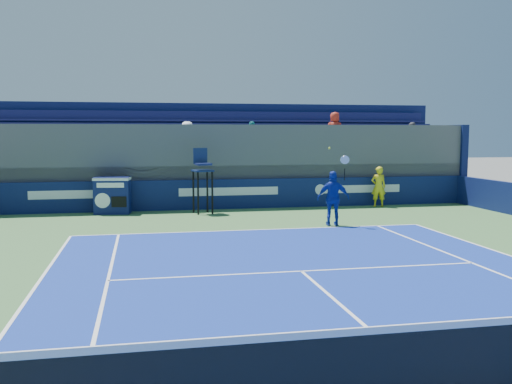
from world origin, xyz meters
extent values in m
imported|color=yellow|center=(6.15, 16.52, 0.84)|extent=(0.67, 0.51, 1.66)
cube|color=white|center=(0.00, 11.88, 0.02)|extent=(10.97, 0.07, 0.00)
cube|color=white|center=(0.00, 6.40, 0.02)|extent=(8.23, 0.07, 0.00)
cube|color=black|center=(0.00, 0.00, 0.50)|extent=(11.57, 0.02, 0.92)
cube|color=white|center=(0.00, 0.00, 0.98)|extent=(11.57, 0.03, 0.08)
cube|color=#0C1747|center=(0.00, 17.10, 0.60)|extent=(20.40, 0.20, 1.20)
cube|color=white|center=(-6.00, 17.00, 0.72)|extent=(3.20, 0.01, 0.32)
cube|color=white|center=(0.00, 17.00, 0.72)|extent=(4.00, 0.01, 0.32)
cube|color=white|center=(5.50, 17.00, 0.72)|extent=(3.60, 0.01, 0.32)
cylinder|color=white|center=(3.80, 16.99, 0.72)|extent=(0.44, 0.01, 0.44)
cube|color=#0F184F|center=(-4.50, 16.56, 0.70)|extent=(1.38, 0.87, 1.40)
cube|color=white|center=(-4.50, 16.56, 1.33)|extent=(1.41, 0.90, 0.10)
cylinder|color=white|center=(-4.85, 16.25, 0.55)|extent=(0.56, 0.10, 0.56)
cube|color=black|center=(-4.26, 16.16, 0.50)|extent=(0.55, 0.10, 0.40)
cube|color=white|center=(-4.55, 16.21, 1.12)|extent=(0.99, 0.15, 0.18)
cylinder|color=black|center=(-1.37, 15.62, 0.80)|extent=(0.08, 0.08, 1.60)
cylinder|color=black|center=(-0.82, 15.75, 0.80)|extent=(0.08, 0.08, 1.60)
cylinder|color=black|center=(-1.50, 16.17, 0.80)|extent=(0.08, 0.08, 1.60)
cylinder|color=black|center=(-0.95, 16.29, 0.80)|extent=(0.08, 0.08, 1.60)
cube|color=#0F1D4C|center=(-1.16, 15.96, 1.63)|extent=(0.84, 0.84, 0.06)
cube|color=#151D52|center=(-1.14, 15.86, 1.88)|extent=(0.64, 0.56, 0.08)
cube|color=#132148|center=(-1.22, 16.21, 2.18)|extent=(0.55, 0.18, 0.60)
imported|color=#13299C|center=(2.74, 12.27, 0.91)|extent=(1.12, 0.66, 1.79)
cylinder|color=black|center=(3.05, 12.12, 1.70)|extent=(0.08, 0.16, 0.39)
torus|color=silver|center=(3.03, 12.05, 2.18)|extent=(0.31, 0.20, 0.29)
cylinder|color=silver|center=(3.03, 12.05, 2.18)|extent=(0.26, 0.15, 0.24)
sphere|color=#D0E031|center=(2.56, 12.23, 2.55)|extent=(0.07, 0.07, 0.07)
cube|color=#4E4E53|center=(0.00, 19.00, 1.69)|extent=(20.40, 3.60, 3.38)
cube|color=#4E4E53|center=(0.00, 17.65, 1.48)|extent=(20.40, 0.90, 0.55)
cube|color=#131749|center=(0.00, 17.55, 1.95)|extent=(20.00, 0.45, 0.08)
cube|color=#131749|center=(0.00, 17.80, 2.15)|extent=(20.00, 0.06, 0.45)
cube|color=#4E4E53|center=(0.00, 18.55, 2.02)|extent=(20.40, 0.90, 0.55)
cube|color=#131749|center=(0.00, 18.45, 2.50)|extent=(20.00, 0.45, 0.08)
cube|color=#131749|center=(0.00, 18.70, 2.70)|extent=(20.00, 0.06, 0.45)
cube|color=#4E4E53|center=(0.00, 19.45, 2.58)|extent=(20.40, 0.90, 0.55)
cube|color=#131749|center=(0.00, 19.35, 3.05)|extent=(20.00, 0.45, 0.08)
cube|color=#131749|center=(0.00, 19.60, 3.25)|extent=(20.00, 0.06, 0.45)
cube|color=#4E4E53|center=(0.00, 20.35, 3.13)|extent=(20.40, 0.90, 0.55)
cube|color=#131749|center=(0.00, 20.25, 3.60)|extent=(20.00, 0.45, 0.08)
cube|color=#131749|center=(0.00, 20.50, 3.80)|extent=(20.00, 0.06, 0.45)
cube|color=#0C1647|center=(0.00, 20.95, 2.20)|extent=(20.80, 0.30, 4.40)
cube|color=#0C1647|center=(10.35, 19.00, 1.70)|extent=(0.30, 3.90, 3.40)
imported|color=gold|center=(-6.38, 17.60, 2.54)|extent=(0.83, 0.69, 1.54)
imported|color=white|center=(-1.59, 17.60, 2.63)|extent=(1.12, 0.65, 1.73)
imported|color=teal|center=(1.06, 17.60, 2.65)|extent=(1.11, 0.69, 1.75)
imported|color=#A72617|center=(4.91, 18.50, 3.14)|extent=(0.82, 0.55, 1.64)
imported|color=black|center=(8.07, 17.60, 2.64)|extent=(0.71, 0.54, 1.74)
camera|label=1|loc=(-3.37, -5.39, 3.02)|focal=40.00mm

